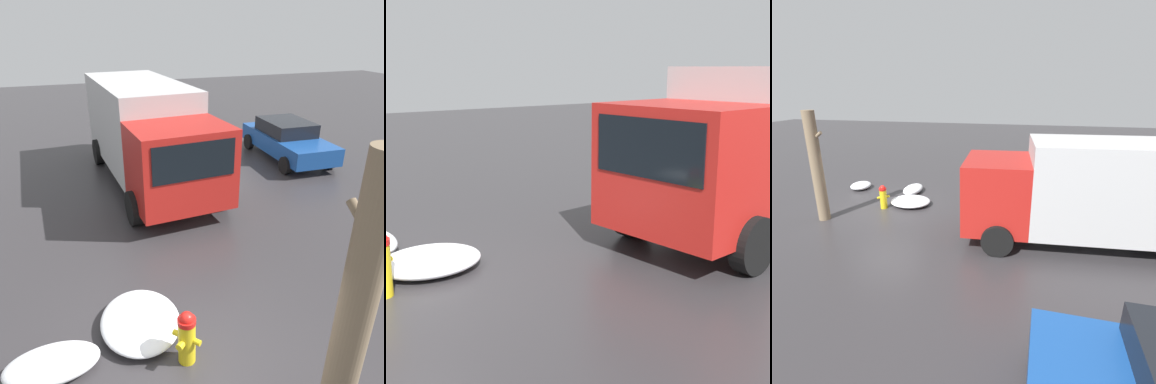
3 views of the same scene
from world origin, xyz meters
TOP-DOWN VIEW (x-y plane):
  - snow_pile_by_hydrant at (0.89, 0.54)m, footprint 1.59×1.33m

SIDE VIEW (x-z plane):
  - snow_pile_by_hydrant at x=0.89m, z-range 0.00..0.31m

